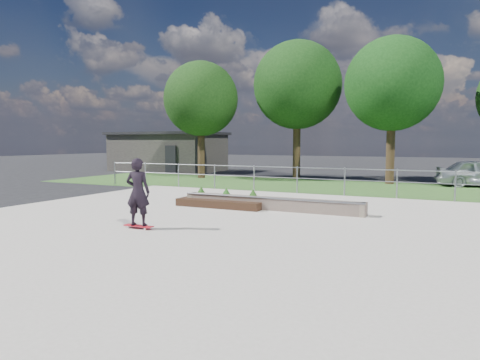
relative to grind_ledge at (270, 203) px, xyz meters
name	(u,v)px	position (x,y,z in m)	size (l,w,h in m)	color
ground	(209,225)	(-0.65, -2.79, -0.26)	(120.00, 120.00, 0.00)	black
grass_verge	(319,187)	(-0.65, 8.21, -0.25)	(30.00, 8.00, 0.02)	#2C5221
concrete_slab	(209,224)	(-0.65, -2.79, -0.23)	(15.00, 15.00, 0.06)	#A9A196
fence	(297,176)	(-0.65, 4.71, 0.51)	(20.06, 0.06, 1.20)	gray
building	(168,151)	(-14.64, 15.21, 1.25)	(8.40, 5.40, 3.00)	#2E2C29
tree_far_left	(201,99)	(-8.65, 10.21, 4.59)	(4.55, 4.55, 7.15)	black
tree_mid_left	(297,85)	(-3.15, 12.21, 5.34)	(5.25, 5.25, 8.25)	#312213
tree_mid_right	(392,84)	(2.35, 11.21, 4.97)	(4.90, 4.90, 7.70)	#301F13
grind_ledge	(270,203)	(0.00, 0.00, 0.00)	(6.00, 0.44, 0.43)	brown
planter_bed	(224,201)	(-1.70, 0.04, -0.02)	(3.00, 1.20, 0.61)	black
skateboarder	(138,192)	(-1.83, -4.23, 0.71)	(0.80, 0.53, 1.77)	white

